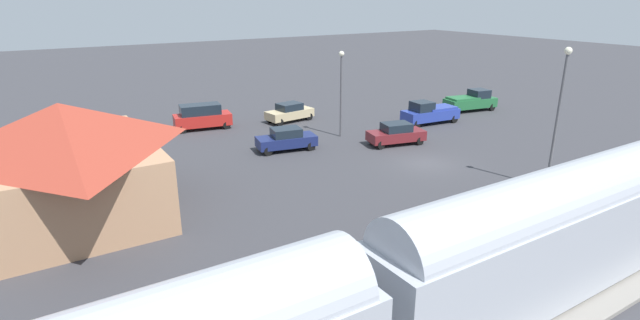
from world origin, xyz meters
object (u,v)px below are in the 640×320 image
(sedan_tan, at_px, (290,112))
(pedestrian_on_platform, at_px, (610,174))
(station_building, at_px, (67,158))
(pickup_blue, at_px, (430,113))
(light_pole_lot_center, at_px, (341,83))
(sedan_navy, at_px, (286,139))
(sedan_maroon, at_px, (396,134))
(light_pole_near_platform, at_px, (560,103))
(suv_red, at_px, (202,116))
(pickup_green, at_px, (471,101))
(pedestrian_waiting_far, at_px, (590,183))

(sedan_tan, bearing_deg, pedestrian_on_platform, -163.37)
(station_building, bearing_deg, pickup_blue, -82.16)
(pedestrian_on_platform, bearing_deg, light_pole_lot_center, 18.97)
(sedan_navy, bearing_deg, sedan_maroon, -112.11)
(sedan_maroon, bearing_deg, light_pole_near_platform, -170.59)
(pedestrian_on_platform, relative_size, suv_red, 0.33)
(sedan_maroon, distance_m, sedan_navy, 8.74)
(pedestrian_on_platform, distance_m, light_pole_lot_center, 20.12)
(light_pole_lot_center, bearing_deg, sedan_maroon, -150.25)
(suv_red, xyz_separation_m, sedan_tan, (-1.73, -7.86, -0.27))
(pedestrian_on_platform, relative_size, pickup_blue, 0.31)
(sedan_navy, bearing_deg, suv_red, 19.60)
(station_building, relative_size, light_pole_lot_center, 1.65)
(pedestrian_on_platform, height_order, pickup_blue, pickup_blue)
(pickup_blue, xyz_separation_m, sedan_maroon, (-3.42, 6.93, -0.15))
(station_building, height_order, pickup_blue, station_building)
(light_pole_near_platform, bearing_deg, pickup_green, -35.98)
(sedan_maroon, bearing_deg, station_building, 91.81)
(sedan_navy, bearing_deg, pickup_green, -85.67)
(pedestrian_on_platform, distance_m, sedan_tan, 26.64)
(pickup_green, relative_size, sedan_maroon, 1.18)
(sedan_navy, height_order, light_pole_near_platform, light_pole_near_platform)
(pickup_green, bearing_deg, pedestrian_waiting_far, 147.17)
(pedestrian_waiting_far, bearing_deg, sedan_tan, 11.33)
(pedestrian_waiting_far, relative_size, suv_red, 0.33)
(station_building, distance_m, sedan_tan, 22.99)
(pedestrian_on_platform, relative_size, sedan_navy, 0.36)
(pedestrian_on_platform, bearing_deg, pickup_green, -27.66)
(pickup_blue, distance_m, suv_red, 20.60)
(suv_red, height_order, light_pole_lot_center, light_pole_lot_center)
(suv_red, bearing_deg, sedan_maroon, -137.99)
(station_building, height_order, suv_red, station_building)
(pedestrian_on_platform, relative_size, sedan_tan, 0.36)
(pedestrian_waiting_far, relative_size, sedan_maroon, 0.36)
(pickup_blue, distance_m, sedan_navy, 15.03)
(sedan_maroon, height_order, sedan_navy, same)
(light_pole_near_platform, bearing_deg, sedan_tan, 13.66)
(pickup_blue, relative_size, sedan_maroon, 1.16)
(pedestrian_waiting_far, distance_m, sedan_maroon, 14.80)
(station_building, xyz_separation_m, pickup_blue, (4.15, -30.16, -2.16))
(pedestrian_waiting_far, height_order, sedan_tan, pedestrian_waiting_far)
(light_pole_near_platform, bearing_deg, light_pole_lot_center, 15.23)
(pedestrian_on_platform, xyz_separation_m, sedan_navy, (17.83, 12.13, -0.40))
(pedestrian_waiting_far, distance_m, suv_red, 30.36)
(sedan_tan, bearing_deg, pickup_green, -108.61)
(sedan_tan, bearing_deg, suv_red, 77.61)
(suv_red, bearing_deg, sedan_navy, -160.40)
(pedestrian_on_platform, height_order, light_pole_lot_center, light_pole_lot_center)
(station_building, relative_size, light_pole_near_platform, 1.37)
(pickup_green, bearing_deg, light_pole_near_platform, 144.02)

